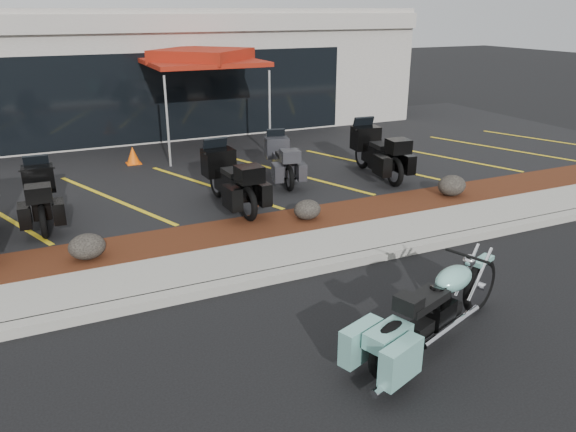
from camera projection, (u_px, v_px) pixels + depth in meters
name	position (u px, v px, depth m)	size (l,w,h in m)	color
ground	(328.00, 300.00, 8.20)	(90.00, 90.00, 0.00)	black
curb	(301.00, 271.00, 8.94)	(24.00, 0.25, 0.15)	gray
sidewalk	(283.00, 254.00, 9.53)	(24.00, 1.20, 0.15)	gray
mulch_bed	(256.00, 230.00, 10.55)	(24.00, 1.20, 0.16)	#36130C
upper_lot	(182.00, 163.00, 15.15)	(26.00, 9.60, 0.15)	black
dealership_building	(133.00, 68.00, 19.81)	(18.00, 8.16, 4.00)	#9D968E
boulder_left	(87.00, 247.00, 9.10)	(0.59, 0.49, 0.42)	black
boulder_mid	(307.00, 210.00, 10.82)	(0.54, 0.45, 0.38)	black
boulder_right	(452.00, 185.00, 12.18)	(0.64, 0.53, 0.45)	black
hero_cruiser	(480.00, 278.00, 7.70)	(2.98, 0.76, 1.05)	#7ABEB3
touring_black_front	(40.00, 184.00, 11.07)	(2.03, 0.78, 1.18)	black
touring_black_mid	(217.00, 168.00, 11.96)	(2.25, 0.86, 1.31)	black
touring_grey	(276.00, 152.00, 13.68)	(1.95, 0.74, 1.13)	#2F2F34
touring_black_rear	(363.00, 143.00, 14.14)	(2.28, 0.87, 1.32)	black
traffic_cone	(133.00, 155.00, 14.71)	(0.35, 0.35, 0.46)	#F55808
popup_canopy	(202.00, 59.00, 15.42)	(3.82, 3.82, 2.80)	silver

